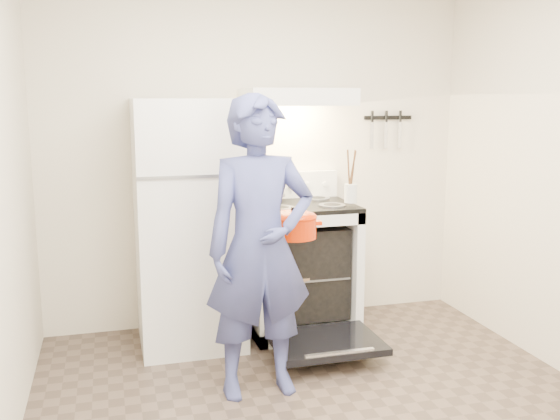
{
  "coord_description": "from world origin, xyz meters",
  "views": [
    {
      "loc": [
        -1.09,
        -2.76,
        1.71
      ],
      "look_at": [
        -0.05,
        1.0,
        1.0
      ],
      "focal_mm": 40.0,
      "sensor_mm": 36.0,
      "label": 1
    }
  ],
  "objects_px": {
    "stove_body": "(299,269)",
    "tea_kettle": "(273,181)",
    "refrigerator": "(188,224)",
    "person": "(260,248)",
    "dutch_oven": "(294,227)"
  },
  "relations": [
    {
      "from": "person",
      "to": "tea_kettle",
      "type": "bearing_deg",
      "value": 68.44
    },
    {
      "from": "dutch_oven",
      "to": "stove_body",
      "type": "bearing_deg",
      "value": 69.63
    },
    {
      "from": "dutch_oven",
      "to": "refrigerator",
      "type": "bearing_deg",
      "value": 131.44
    },
    {
      "from": "stove_body",
      "to": "dutch_oven",
      "type": "distance_m",
      "value": 0.85
    },
    {
      "from": "stove_body",
      "to": "tea_kettle",
      "type": "distance_m",
      "value": 0.68
    },
    {
      "from": "tea_kettle",
      "to": "dutch_oven",
      "type": "distance_m",
      "value": 0.85
    },
    {
      "from": "tea_kettle",
      "to": "dutch_oven",
      "type": "xyz_separation_m",
      "value": [
        -0.09,
        -0.83,
        -0.18
      ]
    },
    {
      "from": "refrigerator",
      "to": "tea_kettle",
      "type": "height_order",
      "value": "refrigerator"
    },
    {
      "from": "refrigerator",
      "to": "stove_body",
      "type": "height_order",
      "value": "refrigerator"
    },
    {
      "from": "refrigerator",
      "to": "dutch_oven",
      "type": "distance_m",
      "value": 0.85
    },
    {
      "from": "tea_kettle",
      "to": "stove_body",
      "type": "bearing_deg",
      "value": -46.44
    },
    {
      "from": "refrigerator",
      "to": "stove_body",
      "type": "xyz_separation_m",
      "value": [
        0.81,
        0.02,
        -0.39
      ]
    },
    {
      "from": "stove_body",
      "to": "tea_kettle",
      "type": "height_order",
      "value": "tea_kettle"
    },
    {
      "from": "stove_body",
      "to": "person",
      "type": "relative_size",
      "value": 0.53
    },
    {
      "from": "tea_kettle",
      "to": "person",
      "type": "xyz_separation_m",
      "value": [
        -0.36,
        -1.06,
        -0.24
      ]
    }
  ]
}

